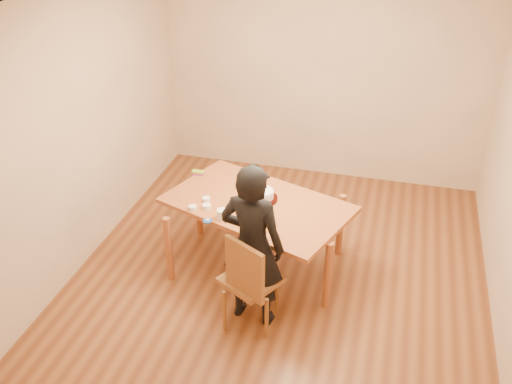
% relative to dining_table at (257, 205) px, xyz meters
% --- Properties ---
extents(room_shell, '(4.00, 4.50, 2.70)m').
position_rel_dining_table_xyz_m(room_shell, '(0.26, 0.26, 0.62)').
color(room_shell, '#603118').
rests_on(room_shell, ground).
extents(dining_table, '(1.96, 1.54, 0.04)m').
position_rel_dining_table_xyz_m(dining_table, '(0.00, 0.00, 0.00)').
color(dining_table, brown).
rests_on(dining_table, floor).
extents(dining_chair, '(0.60, 0.60, 0.04)m').
position_rel_dining_table_xyz_m(dining_chair, '(0.15, -0.78, -0.28)').
color(dining_chair, brown).
rests_on(dining_chair, floor).
extents(cake_plate, '(0.30, 0.30, 0.02)m').
position_rel_dining_table_xyz_m(cake_plate, '(0.03, 0.07, 0.03)').
color(cake_plate, red).
rests_on(cake_plate, dining_table).
extents(cake, '(0.22, 0.22, 0.07)m').
position_rel_dining_table_xyz_m(cake, '(0.03, 0.07, 0.08)').
color(cake, white).
rests_on(cake, cake_plate).
extents(frosting_dome, '(0.22, 0.22, 0.03)m').
position_rel_dining_table_xyz_m(frosting_dome, '(0.03, 0.07, 0.13)').
color(frosting_dome, white).
rests_on(frosting_dome, cake).
extents(frosting_tub, '(0.10, 0.10, 0.09)m').
position_rel_dining_table_xyz_m(frosting_tub, '(-0.24, -0.34, 0.07)').
color(frosting_tub, white).
rests_on(frosting_tub, dining_table).
extents(frosting_lid, '(0.09, 0.09, 0.01)m').
position_rel_dining_table_xyz_m(frosting_lid, '(-0.36, -0.43, 0.03)').
color(frosting_lid, '#184B9D').
rests_on(frosting_lid, dining_table).
extents(frosting_dollop, '(0.04, 0.04, 0.02)m').
position_rel_dining_table_xyz_m(frosting_dollop, '(-0.36, -0.43, 0.04)').
color(frosting_dollop, white).
rests_on(frosting_dollop, frosting_lid).
extents(ramekin_green, '(0.08, 0.08, 0.04)m').
position_rel_dining_table_xyz_m(ramekin_green, '(-0.44, -0.22, 0.04)').
color(ramekin_green, white).
rests_on(ramekin_green, dining_table).
extents(ramekin_yellow, '(0.08, 0.08, 0.04)m').
position_rel_dining_table_xyz_m(ramekin_yellow, '(-0.49, -0.09, 0.04)').
color(ramekin_yellow, white).
rests_on(ramekin_yellow, dining_table).
extents(ramekin_multi, '(0.08, 0.08, 0.04)m').
position_rel_dining_table_xyz_m(ramekin_multi, '(-0.56, -0.27, 0.04)').
color(ramekin_multi, white).
rests_on(ramekin_multi, dining_table).
extents(candy_box_pink, '(0.12, 0.06, 0.02)m').
position_rel_dining_table_xyz_m(candy_box_pink, '(-0.74, 0.39, 0.03)').
color(candy_box_pink, '#DE349C').
rests_on(candy_box_pink, dining_table).
extents(candy_box_green, '(0.13, 0.06, 0.02)m').
position_rel_dining_table_xyz_m(candy_box_green, '(-0.75, 0.40, 0.05)').
color(candy_box_green, '#1C9723').
rests_on(candy_box_green, candy_box_pink).
extents(spatula, '(0.13, 0.08, 0.01)m').
position_rel_dining_table_xyz_m(spatula, '(-0.14, -0.38, 0.02)').
color(spatula, black).
rests_on(spatula, dining_table).
extents(person, '(0.61, 0.44, 1.56)m').
position_rel_dining_table_xyz_m(person, '(0.15, -0.73, 0.05)').
color(person, black).
rests_on(person, floor).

